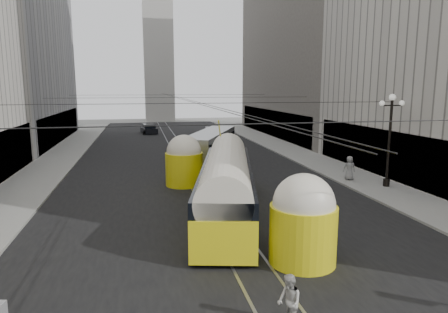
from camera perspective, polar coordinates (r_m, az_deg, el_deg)
name	(u,v)px	position (r m, az deg, el deg)	size (l,w,h in m)	color
road	(184,159)	(39.55, -5.74, -0.32)	(20.00, 85.00, 0.02)	black
sidewalk_left	(62,156)	(43.51, -22.17, 0.02)	(4.00, 72.00, 0.15)	gray
sidewalk_right	(286,149)	(45.69, 8.91, 1.08)	(4.00, 72.00, 0.15)	gray
rail_left	(176,159)	(39.48, -6.82, -0.36)	(0.12, 85.00, 0.04)	gray
rail_right	(192,158)	(39.63, -4.66, -0.28)	(0.12, 85.00, 0.04)	gray
building_left_far	(2,25)	(56.99, -29.18, 16.07)	(12.60, 28.60, 28.60)	#999999
building_right_far	(313,19)	(60.04, 12.63, 18.60)	(12.60, 32.60, 32.60)	#514C47
distant_tower	(158,48)	(86.68, -9.40, 15.04)	(6.00, 6.00, 31.36)	#B2AFA8
lamppost_right_mid	(390,135)	(29.57, 22.59, 2.86)	(1.86, 0.44, 6.37)	black
catenary	(185,99)	(37.96, -5.55, 8.19)	(25.00, 72.00, 0.23)	black
streetcar	(227,181)	(22.16, 0.37, -3.58)	(5.91, 16.51, 3.71)	yellow
city_bus	(211,146)	(36.60, -1.92, 1.47)	(6.81, 12.07, 2.96)	#A0A3A5
sedan_white_far	(212,134)	(54.15, -1.67, 3.25)	(2.71, 5.26, 1.59)	silver
sedan_dark_far	(149,129)	(62.07, -10.68, 3.86)	(2.59, 4.76, 1.42)	black
pedestrian_crossing_b	(289,302)	(12.48, 9.28, -19.80)	(0.79, 0.62, 1.63)	beige
pedestrian_sidewalk_right	(349,168)	(31.05, 17.48, -1.57)	(0.88, 0.54, 1.80)	gray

